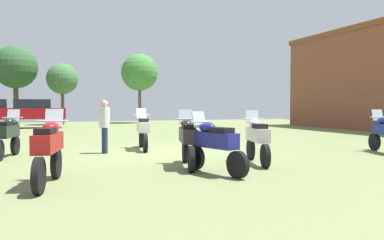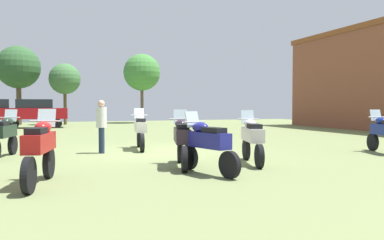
# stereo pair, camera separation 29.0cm
# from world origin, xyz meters

# --- Properties ---
(ground_plane) EXTENTS (44.00, 52.00, 0.02)m
(ground_plane) POSITION_xyz_m (0.00, 0.00, 0.01)
(ground_plane) COLOR olive
(motorcycle_3) EXTENTS (0.79, 2.22, 1.47)m
(motorcycle_3) POSITION_xyz_m (-0.04, -3.42, 0.74)
(motorcycle_3) COLOR black
(motorcycle_3) RESTS_ON ground
(motorcycle_6) EXTENTS (0.79, 2.10, 1.45)m
(motorcycle_6) POSITION_xyz_m (1.93, -3.55, 0.73)
(motorcycle_6) COLOR black
(motorcycle_6) RESTS_ON ground
(motorcycle_9) EXTENTS (0.74, 2.18, 1.51)m
(motorcycle_9) POSITION_xyz_m (-3.42, -4.62, 0.76)
(motorcycle_9) COLOR black
(motorcycle_9) RESTS_ON ground
(motorcycle_10) EXTENTS (0.80, 2.04, 1.44)m
(motorcycle_10) POSITION_xyz_m (0.18, -4.58, 0.73)
(motorcycle_10) COLOR black
(motorcycle_10) RESTS_ON ground
(motorcycle_11) EXTENTS (0.67, 2.28, 1.48)m
(motorcycle_11) POSITION_xyz_m (-0.19, 0.82, 0.75)
(motorcycle_11) COLOR black
(motorcycle_11) RESTS_ON ground
(motorcycle_12) EXTENTS (0.74, 2.06, 1.46)m
(motorcycle_12) POSITION_xyz_m (-4.53, 0.12, 0.73)
(motorcycle_12) COLOR black
(motorcycle_12) RESTS_ON ground
(car_1) EXTENTS (4.30, 1.80, 2.00)m
(car_1) POSITION_xyz_m (-4.25, 16.37, 1.19)
(car_1) COLOR black
(car_1) RESTS_ON ground
(person_1) EXTENTS (0.40, 0.40, 1.75)m
(person_1) POSITION_xyz_m (-1.64, 0.19, 1.05)
(person_1) COLOR #22304D
(person_1) RESTS_ON ground
(tree_1) EXTENTS (3.30, 3.30, 6.19)m
(tree_1) POSITION_xyz_m (4.54, 21.46, 4.54)
(tree_1) COLOR brown
(tree_1) RESTS_ON ground
(tree_3) EXTENTS (3.45, 3.45, 6.40)m
(tree_3) POSITION_xyz_m (-5.62, 21.59, 4.65)
(tree_3) COLOR brown
(tree_3) RESTS_ON ground
(tree_4) EXTENTS (2.52, 2.52, 5.01)m
(tree_4) POSITION_xyz_m (-2.09, 20.59, 3.74)
(tree_4) COLOR brown
(tree_4) RESTS_ON ground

